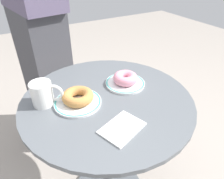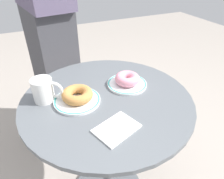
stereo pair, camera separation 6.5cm
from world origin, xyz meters
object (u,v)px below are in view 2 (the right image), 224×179
plate_left (77,100)px  plate_right (127,84)px  donut_pink_frosted (127,79)px  coffee_mug (44,90)px  donut_old_fashioned (77,94)px  cafe_table (108,138)px  paper_napkin (117,128)px  person_figure (47,24)px

plate_left → plate_right: (0.24, 0.03, -0.00)m
donut_pink_frosted → coffee_mug: size_ratio=0.96×
donut_old_fashioned → donut_pink_frosted: bearing=5.7°
cafe_table → plate_right: bearing=22.2°
donut_pink_frosted → coffee_mug: 0.35m
donut_old_fashioned → paper_napkin: bearing=-70.6°
plate_right → donut_pink_frosted: donut_pink_frosted is taller
donut_old_fashioned → coffee_mug: (-0.12, 0.06, 0.02)m
cafe_table → plate_right: (0.12, 0.05, 0.25)m
paper_napkin → coffee_mug: coffee_mug is taller
paper_napkin → coffee_mug: (-0.19, 0.27, 0.05)m
plate_right → coffee_mug: size_ratio=1.53×
cafe_table → donut_old_fashioned: size_ratio=5.74×
plate_left → donut_pink_frosted: (0.24, 0.03, 0.03)m
plate_left → plate_right: size_ratio=1.05×
paper_napkin → person_figure: person_figure is taller
paper_napkin → person_figure: bearing=94.6°
donut_pink_frosted → person_figure: size_ratio=0.06×
donut_pink_frosted → person_figure: person_figure is taller
coffee_mug → donut_pink_frosted: bearing=-5.8°
cafe_table → plate_left: (-0.12, 0.02, 0.25)m
donut_old_fashioned → cafe_table: bearing=-12.4°
person_figure → plate_right: bearing=-69.4°
donut_old_fashioned → paper_napkin: donut_old_fashioned is taller
plate_right → coffee_mug: coffee_mug is taller
cafe_table → coffee_mug: coffee_mug is taller
donut_pink_frosted → paper_napkin: 0.28m
plate_left → donut_pink_frosted: donut_pink_frosted is taller
coffee_mug → person_figure: (0.12, 0.57, 0.10)m
plate_left → paper_napkin: size_ratio=1.28×
donut_old_fashioned → person_figure: (0.01, 0.63, 0.11)m
cafe_table → person_figure: size_ratio=0.41×
donut_old_fashioned → coffee_mug: size_ratio=1.07×
paper_napkin → plate_right: bearing=55.1°
donut_pink_frosted → person_figure: bearing=110.6°
cafe_table → donut_pink_frosted: donut_pink_frosted is taller
cafe_table → donut_old_fashioned: 0.30m
donut_pink_frosted → paper_napkin: size_ratio=0.76×
donut_old_fashioned → person_figure: 0.64m
paper_napkin → donut_pink_frosted: bearing=55.1°
cafe_table → coffee_mug: size_ratio=6.13×
donut_old_fashioned → paper_napkin: 0.22m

